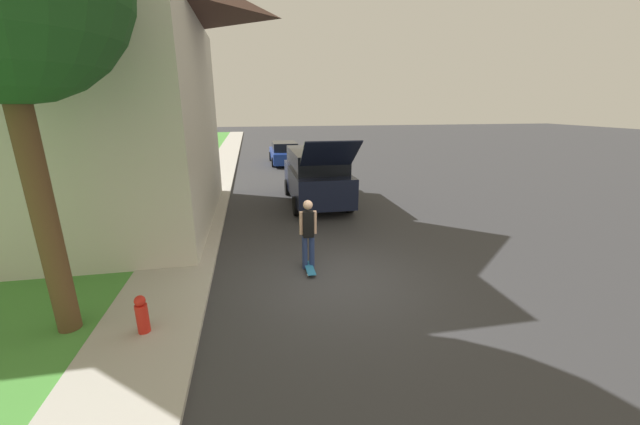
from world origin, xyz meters
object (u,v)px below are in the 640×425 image
object	(u,v)px
suv_parked	(316,175)
car_down_street	(285,153)
skateboarder	(308,231)
skateboard	(310,268)
fire_hydrant	(142,314)

from	to	relation	value
suv_parked	car_down_street	xyz separation A→B (m)	(-0.30, 10.29, -0.45)
skateboarder	skateboard	size ratio (longest dim) A/B	2.18
suv_parked	skateboard	distance (m)	6.33
fire_hydrant	skateboarder	bearing A→B (deg)	33.79
suv_parked	car_down_street	size ratio (longest dim) A/B	1.24
skateboarder	skateboard	world-z (taller)	skateboarder
suv_parked	skateboarder	bearing A→B (deg)	-101.88
skateboarder	skateboard	distance (m)	0.89
suv_parked	car_down_street	world-z (taller)	suv_parked
car_down_street	fire_hydrant	world-z (taller)	car_down_street
skateboarder	fire_hydrant	xyz separation A→B (m)	(-3.17, -2.12, -0.52)
skateboarder	skateboard	bearing A→B (deg)	-90.73
skateboarder	suv_parked	bearing A→B (deg)	78.12
car_down_street	skateboard	world-z (taller)	car_down_street
skateboard	fire_hydrant	size ratio (longest dim) A/B	1.15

